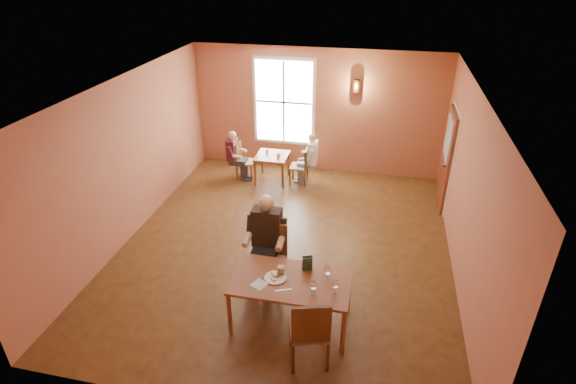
% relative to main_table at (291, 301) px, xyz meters
% --- Properties ---
extents(ground, '(6.00, 7.00, 0.01)m').
position_rel_main_table_xyz_m(ground, '(-0.50, 1.89, -0.40)').
color(ground, brown).
rests_on(ground, ground).
extents(wall_back, '(6.00, 0.04, 3.00)m').
position_rel_main_table_xyz_m(wall_back, '(-0.50, 5.39, 1.10)').
color(wall_back, brown).
rests_on(wall_back, ground).
extents(wall_front, '(6.00, 0.04, 3.00)m').
position_rel_main_table_xyz_m(wall_front, '(-0.50, -1.61, 1.10)').
color(wall_front, brown).
rests_on(wall_front, ground).
extents(wall_left, '(0.04, 7.00, 3.00)m').
position_rel_main_table_xyz_m(wall_left, '(-3.50, 1.89, 1.10)').
color(wall_left, brown).
rests_on(wall_left, ground).
extents(wall_right, '(0.04, 7.00, 3.00)m').
position_rel_main_table_xyz_m(wall_right, '(2.50, 1.89, 1.10)').
color(wall_right, brown).
rests_on(wall_right, ground).
extents(ceiling, '(6.00, 7.00, 0.04)m').
position_rel_main_table_xyz_m(ceiling, '(-0.50, 1.89, 2.60)').
color(ceiling, white).
rests_on(ceiling, wall_back).
extents(window, '(1.36, 0.10, 1.96)m').
position_rel_main_table_xyz_m(window, '(-1.30, 5.34, 1.30)').
color(window, white).
rests_on(window, wall_back).
extents(door, '(0.12, 1.04, 2.10)m').
position_rel_main_table_xyz_m(door, '(2.44, 4.19, 0.65)').
color(door, maroon).
rests_on(door, ground).
extents(wall_sconce, '(0.16, 0.16, 0.28)m').
position_rel_main_table_xyz_m(wall_sconce, '(0.40, 5.29, 1.80)').
color(wall_sconce, brown).
rests_on(wall_sconce, wall_back).
extents(main_table, '(1.69, 0.95, 0.79)m').
position_rel_main_table_xyz_m(main_table, '(0.00, 0.00, 0.00)').
color(main_table, brown).
rests_on(main_table, ground).
extents(chair_diner_main, '(0.50, 0.50, 1.13)m').
position_rel_main_table_xyz_m(chair_diner_main, '(-0.50, 0.65, 0.17)').
color(chair_diner_main, brown).
rests_on(chair_diner_main, ground).
extents(diner_main, '(0.61, 0.61, 1.53)m').
position_rel_main_table_xyz_m(diner_main, '(-0.50, 0.62, 0.37)').
color(diner_main, '#452D20').
rests_on(diner_main, ground).
extents(chair_empty, '(0.61, 0.61, 1.12)m').
position_rel_main_table_xyz_m(chair_empty, '(0.37, -0.63, 0.17)').
color(chair_empty, brown).
rests_on(chair_empty, ground).
extents(plate_food, '(0.40, 0.40, 0.04)m').
position_rel_main_table_xyz_m(plate_food, '(-0.23, -0.01, 0.42)').
color(plate_food, white).
rests_on(plate_food, main_table).
extents(sandwich, '(0.10, 0.10, 0.12)m').
position_rel_main_table_xyz_m(sandwich, '(-0.17, 0.09, 0.45)').
color(sandwich, tan).
rests_on(sandwich, main_table).
extents(goblet_a, '(0.12, 0.12, 0.23)m').
position_rel_main_table_xyz_m(goblet_a, '(0.49, 0.14, 0.51)').
color(goblet_a, white).
rests_on(goblet_a, main_table).
extents(goblet_b, '(0.09, 0.09, 0.20)m').
position_rel_main_table_xyz_m(goblet_b, '(0.63, -0.11, 0.49)').
color(goblet_b, white).
rests_on(goblet_b, main_table).
extents(goblet_c, '(0.10, 0.10, 0.20)m').
position_rel_main_table_xyz_m(goblet_c, '(0.35, -0.21, 0.50)').
color(goblet_c, white).
rests_on(goblet_c, main_table).
extents(menu_stand, '(0.16, 0.11, 0.24)m').
position_rel_main_table_xyz_m(menu_stand, '(0.18, 0.27, 0.51)').
color(menu_stand, '#26422B').
rests_on(menu_stand, main_table).
extents(knife, '(0.22, 0.10, 0.00)m').
position_rel_main_table_xyz_m(knife, '(-0.07, -0.24, 0.40)').
color(knife, silver).
rests_on(knife, main_table).
extents(napkin, '(0.26, 0.26, 0.01)m').
position_rel_main_table_xyz_m(napkin, '(-0.42, -0.19, 0.40)').
color(napkin, white).
rests_on(napkin, main_table).
extents(second_table, '(0.75, 0.75, 0.66)m').
position_rel_main_table_xyz_m(second_table, '(-1.41, 4.51, -0.07)').
color(second_table, brown).
rests_on(second_table, ground).
extents(chair_diner_white, '(0.39, 0.39, 0.89)m').
position_rel_main_table_xyz_m(chair_diner_white, '(-0.76, 4.51, 0.05)').
color(chair_diner_white, '#572E19').
rests_on(chair_diner_white, ground).
extents(diner_white, '(0.48, 0.48, 1.20)m').
position_rel_main_table_xyz_m(diner_white, '(-0.73, 4.51, 0.21)').
color(diner_white, silver).
rests_on(diner_white, ground).
extents(chair_diner_maroon, '(0.39, 0.39, 0.89)m').
position_rel_main_table_xyz_m(chair_diner_maroon, '(-2.06, 4.51, 0.05)').
color(chair_diner_maroon, '#452A14').
rests_on(chair_diner_maroon, ground).
extents(diner_maroon, '(0.47, 0.47, 1.17)m').
position_rel_main_table_xyz_m(diner_maroon, '(-2.09, 4.51, 0.19)').
color(diner_maroon, '#531517').
rests_on(diner_maroon, ground).
extents(cup_a, '(0.13, 0.13, 0.09)m').
position_rel_main_table_xyz_m(cup_a, '(-1.23, 4.43, 0.31)').
color(cup_a, white).
rests_on(cup_a, second_table).
extents(cup_b, '(0.10, 0.10, 0.08)m').
position_rel_main_table_xyz_m(cup_b, '(-1.55, 4.64, 0.30)').
color(cup_b, white).
rests_on(cup_b, second_table).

